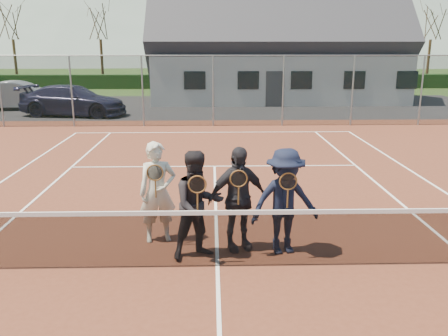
# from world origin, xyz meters

# --- Properties ---
(ground) EXTENTS (220.00, 220.00, 0.00)m
(ground) POSITION_xyz_m (0.00, 20.00, 0.00)
(ground) COLOR #274217
(ground) RESTS_ON ground
(court_surface) EXTENTS (30.00, 30.00, 0.02)m
(court_surface) POSITION_xyz_m (0.00, 0.00, 0.01)
(court_surface) COLOR #562819
(court_surface) RESTS_ON ground
(tarmac_carpark) EXTENTS (40.00, 12.00, 0.01)m
(tarmac_carpark) POSITION_xyz_m (-4.00, 20.00, 0.01)
(tarmac_carpark) COLOR black
(tarmac_carpark) RESTS_ON ground
(hedge_row) EXTENTS (40.00, 1.20, 1.10)m
(hedge_row) POSITION_xyz_m (0.00, 32.00, 0.55)
(hedge_row) COLOR black
(hedge_row) RESTS_ON ground
(hill_west) EXTENTS (110.00, 110.00, 18.00)m
(hill_west) POSITION_xyz_m (-25.00, 95.00, 9.00)
(hill_west) COLOR slate
(hill_west) RESTS_ON ground
(hill_centre) EXTENTS (120.00, 120.00, 22.00)m
(hill_centre) POSITION_xyz_m (20.00, 95.00, 11.00)
(hill_centre) COLOR slate
(hill_centre) RESTS_ON ground
(car_b) EXTENTS (4.78, 2.12, 1.53)m
(car_b) POSITION_xyz_m (-10.49, 19.34, 0.76)
(car_b) COLOR #999EA2
(car_b) RESTS_ON ground
(car_c) EXTENTS (5.50, 2.99, 1.51)m
(car_c) POSITION_xyz_m (-6.91, 16.81, 0.76)
(car_c) COLOR #1B1B36
(car_c) RESTS_ON ground
(court_markings) EXTENTS (11.03, 23.83, 0.01)m
(court_markings) POSITION_xyz_m (0.00, 0.00, 0.02)
(court_markings) COLOR white
(court_markings) RESTS_ON court_surface
(tennis_net) EXTENTS (11.68, 0.08, 1.10)m
(tennis_net) POSITION_xyz_m (0.00, 0.00, 0.54)
(tennis_net) COLOR slate
(tennis_net) RESTS_ON ground
(perimeter_fence) EXTENTS (30.07, 0.07, 3.02)m
(perimeter_fence) POSITION_xyz_m (0.00, 13.50, 1.52)
(perimeter_fence) COLOR slate
(perimeter_fence) RESTS_ON ground
(clubhouse) EXTENTS (15.60, 8.20, 7.70)m
(clubhouse) POSITION_xyz_m (4.00, 24.00, 3.99)
(clubhouse) COLOR silver
(clubhouse) RESTS_ON ground
(tree_a) EXTENTS (3.20, 3.20, 7.77)m
(tree_a) POSITION_xyz_m (-16.00, 33.00, 5.79)
(tree_a) COLOR #3C2815
(tree_a) RESTS_ON ground
(tree_b) EXTENTS (3.20, 3.20, 7.77)m
(tree_b) POSITION_xyz_m (-9.00, 33.00, 5.79)
(tree_b) COLOR #352013
(tree_b) RESTS_ON ground
(tree_c) EXTENTS (3.20, 3.20, 7.77)m
(tree_c) POSITION_xyz_m (2.00, 33.00, 5.79)
(tree_c) COLOR #3C2715
(tree_c) RESTS_ON ground
(tree_d) EXTENTS (3.20, 3.20, 7.77)m
(tree_d) POSITION_xyz_m (12.00, 33.00, 5.79)
(tree_d) COLOR #3C2516
(tree_d) RESTS_ON ground
(tree_e) EXTENTS (3.20, 3.20, 7.77)m
(tree_e) POSITION_xyz_m (18.00, 33.00, 5.79)
(tree_e) COLOR #372314
(tree_e) RESTS_ON ground
(player_a) EXTENTS (0.74, 0.57, 1.80)m
(player_a) POSITION_xyz_m (-1.04, 1.10, 0.92)
(player_a) COLOR beige
(player_a) RESTS_ON court_surface
(player_b) EXTENTS (1.07, 0.97, 1.80)m
(player_b) POSITION_xyz_m (-0.31, 0.39, 0.92)
(player_b) COLOR black
(player_b) RESTS_ON court_surface
(player_c) EXTENTS (1.14, 0.78, 1.80)m
(player_c) POSITION_xyz_m (0.35, 0.70, 0.92)
(player_c) COLOR #252429
(player_c) RESTS_ON court_surface
(player_d) EXTENTS (1.27, 0.88, 1.80)m
(player_d) POSITION_xyz_m (1.12, 0.53, 0.92)
(player_d) COLOR black
(player_d) RESTS_ON court_surface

